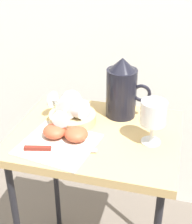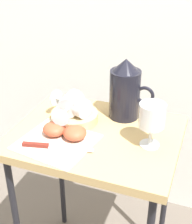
{
  "view_description": "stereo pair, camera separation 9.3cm",
  "coord_description": "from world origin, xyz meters",
  "px_view_note": "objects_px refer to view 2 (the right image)",
  "views": [
    {
      "loc": [
        0.24,
        -0.92,
        1.32
      ],
      "look_at": [
        0.0,
        0.0,
        0.79
      ],
      "focal_mm": 53.13,
      "sensor_mm": 36.0,
      "label": 1
    },
    {
      "loc": [
        0.33,
        -0.89,
        1.32
      ],
      "look_at": [
        0.0,
        0.0,
        0.79
      ],
      "focal_mm": 53.13,
      "sensor_mm": 36.0,
      "label": 2
    }
  ],
  "objects_px": {
    "basket_tray": "(75,117)",
    "apple_half_left": "(54,129)",
    "wine_glass_upright": "(152,118)",
    "wine_glass_tipped_near": "(76,106)",
    "apple_half_right": "(75,133)",
    "table": "(96,150)",
    "wine_glass_tipped_far": "(71,104)",
    "pitcher": "(125,94)",
    "knife": "(47,146)"
  },
  "relations": [
    {
      "from": "basket_tray",
      "to": "wine_glass_tipped_near",
      "type": "distance_m",
      "value": 0.05
    },
    {
      "from": "pitcher",
      "to": "wine_glass_tipped_far",
      "type": "relative_size",
      "value": 1.46
    },
    {
      "from": "table",
      "to": "pitcher",
      "type": "height_order",
      "value": "pitcher"
    },
    {
      "from": "pitcher",
      "to": "wine_glass_tipped_near",
      "type": "height_order",
      "value": "pitcher"
    },
    {
      "from": "wine_glass_upright",
      "to": "knife",
      "type": "height_order",
      "value": "wine_glass_upright"
    },
    {
      "from": "table",
      "to": "wine_glass_tipped_far",
      "type": "xyz_separation_m",
      "value": [
        -0.11,
        0.04,
        0.15
      ]
    },
    {
      "from": "wine_glass_tipped_near",
      "to": "apple_half_right",
      "type": "relative_size",
      "value": 2.03
    },
    {
      "from": "apple_half_right",
      "to": "wine_glass_tipped_far",
      "type": "bearing_deg",
      "value": 120.16
    },
    {
      "from": "wine_glass_tipped_far",
      "to": "apple_half_left",
      "type": "bearing_deg",
      "value": -98.76
    },
    {
      "from": "pitcher",
      "to": "wine_glass_upright",
      "type": "xyz_separation_m",
      "value": [
        0.13,
        -0.15,
        0.01
      ]
    },
    {
      "from": "basket_tray",
      "to": "pitcher",
      "type": "xyz_separation_m",
      "value": [
        0.16,
        0.1,
        0.07
      ]
    },
    {
      "from": "wine_glass_upright",
      "to": "wine_glass_tipped_near",
      "type": "distance_m",
      "value": 0.28
    },
    {
      "from": "table",
      "to": "wine_glass_tipped_near",
      "type": "relative_size",
      "value": 4.5
    },
    {
      "from": "pitcher",
      "to": "wine_glass_tipped_far",
      "type": "height_order",
      "value": "pitcher"
    },
    {
      "from": "pitcher",
      "to": "knife",
      "type": "relative_size",
      "value": 0.99
    },
    {
      "from": "wine_glass_upright",
      "to": "wine_glass_tipped_near",
      "type": "height_order",
      "value": "wine_glass_upright"
    },
    {
      "from": "basket_tray",
      "to": "knife",
      "type": "bearing_deg",
      "value": -94.17
    },
    {
      "from": "wine_glass_upright",
      "to": "wine_glass_tipped_near",
      "type": "relative_size",
      "value": 0.95
    },
    {
      "from": "apple_half_right",
      "to": "wine_glass_tipped_near",
      "type": "bearing_deg",
      "value": 111.51
    },
    {
      "from": "pitcher",
      "to": "wine_glass_upright",
      "type": "bearing_deg",
      "value": -49.78
    },
    {
      "from": "apple_half_right",
      "to": "knife",
      "type": "xyz_separation_m",
      "value": [
        -0.06,
        -0.08,
        -0.02
      ]
    },
    {
      "from": "knife",
      "to": "pitcher",
      "type": "bearing_deg",
      "value": 58.96
    },
    {
      "from": "table",
      "to": "apple_half_left",
      "type": "distance_m",
      "value": 0.17
    },
    {
      "from": "basket_tray",
      "to": "pitcher",
      "type": "bearing_deg",
      "value": 31.57
    },
    {
      "from": "table",
      "to": "apple_half_right",
      "type": "bearing_deg",
      "value": -127.73
    },
    {
      "from": "wine_glass_tipped_near",
      "to": "apple_half_left",
      "type": "bearing_deg",
      "value": -108.86
    },
    {
      "from": "wine_glass_upright",
      "to": "apple_half_left",
      "type": "distance_m",
      "value": 0.33
    },
    {
      "from": "basket_tray",
      "to": "knife",
      "type": "distance_m",
      "value": 0.19
    },
    {
      "from": "table",
      "to": "apple_half_right",
      "type": "relative_size",
      "value": 9.13
    },
    {
      "from": "wine_glass_tipped_far",
      "to": "basket_tray",
      "type": "bearing_deg",
      "value": 42.68
    },
    {
      "from": "pitcher",
      "to": "basket_tray",
      "type": "bearing_deg",
      "value": -148.43
    },
    {
      "from": "wine_glass_upright",
      "to": "wine_glass_tipped_far",
      "type": "bearing_deg",
      "value": 170.78
    },
    {
      "from": "wine_glass_tipped_near",
      "to": "knife",
      "type": "height_order",
      "value": "wine_glass_tipped_near"
    },
    {
      "from": "wine_glass_upright",
      "to": "apple_half_right",
      "type": "relative_size",
      "value": 1.92
    },
    {
      "from": "apple_half_right",
      "to": "table",
      "type": "bearing_deg",
      "value": 52.27
    },
    {
      "from": "pitcher",
      "to": "apple_half_right",
      "type": "distance_m",
      "value": 0.24
    },
    {
      "from": "wine_glass_upright",
      "to": "apple_half_right",
      "type": "distance_m",
      "value": 0.25
    },
    {
      "from": "pitcher",
      "to": "apple_half_left",
      "type": "distance_m",
      "value": 0.28
    },
    {
      "from": "table",
      "to": "wine_glass_tipped_far",
      "type": "bearing_deg",
      "value": 161.33
    },
    {
      "from": "table",
      "to": "wine_glass_tipped_near",
      "type": "bearing_deg",
      "value": 157.91
    },
    {
      "from": "basket_tray",
      "to": "apple_half_left",
      "type": "distance_m",
      "value": 0.11
    },
    {
      "from": "table",
      "to": "pitcher",
      "type": "bearing_deg",
      "value": 67.74
    },
    {
      "from": "wine_glass_tipped_near",
      "to": "table",
      "type": "bearing_deg",
      "value": -22.09
    },
    {
      "from": "apple_half_left",
      "to": "wine_glass_upright",
      "type": "bearing_deg",
      "value": 9.81
    },
    {
      "from": "wine_glass_tipped_far",
      "to": "apple_half_right",
      "type": "bearing_deg",
      "value": -59.84
    },
    {
      "from": "wine_glass_tipped_far",
      "to": "table",
      "type": "bearing_deg",
      "value": -18.67
    },
    {
      "from": "table",
      "to": "knife",
      "type": "relative_size",
      "value": 3.14
    },
    {
      "from": "wine_glass_tipped_near",
      "to": "apple_half_right",
      "type": "height_order",
      "value": "wine_glass_tipped_near"
    },
    {
      "from": "table",
      "to": "apple_half_right",
      "type": "xyz_separation_m",
      "value": [
        -0.05,
        -0.06,
        0.1
      ]
    },
    {
      "from": "pitcher",
      "to": "wine_glass_tipped_near",
      "type": "relative_size",
      "value": 1.42
    }
  ]
}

